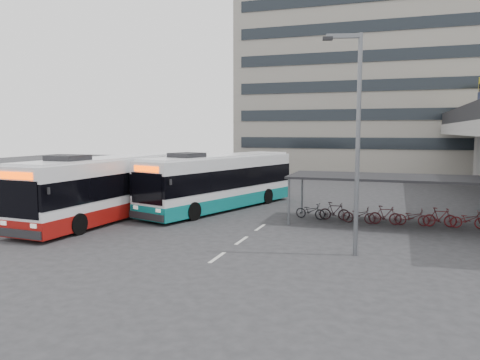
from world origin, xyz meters
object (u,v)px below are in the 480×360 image
(bus_main, at_px, (109,188))
(lamp_post, at_px, (355,131))
(pedestrian, at_px, (178,197))
(bus_teal, at_px, (220,182))

(bus_main, distance_m, lamp_post, 14.43)
(bus_main, height_order, pedestrian, bus_main)
(bus_teal, distance_m, lamp_post, 12.86)
(bus_teal, relative_size, lamp_post, 1.47)
(bus_main, xyz_separation_m, bus_teal, (4.70, 5.08, -0.03))
(bus_teal, xyz_separation_m, pedestrian, (-1.85, -2.27, -0.74))
(bus_main, distance_m, bus_teal, 6.92)
(bus_teal, distance_m, pedestrian, 3.02)
(pedestrian, bearing_deg, lamp_post, -107.13)
(bus_main, relative_size, lamp_post, 1.48)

